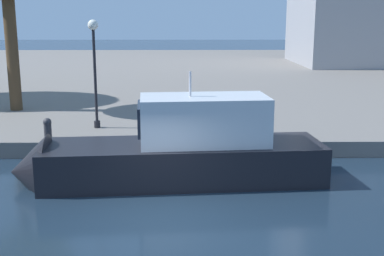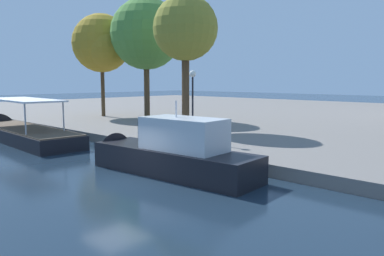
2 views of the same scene
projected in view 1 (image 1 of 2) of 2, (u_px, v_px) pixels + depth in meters
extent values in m
plane|color=#192838|center=(164.00, 217.00, 13.47)|extent=(220.00, 220.00, 0.00)
cube|color=slate|center=(180.00, 73.00, 45.82)|extent=(120.00, 55.00, 0.64)
cube|color=black|center=(183.00, 167.00, 16.34)|extent=(9.27, 3.27, 1.64)
cone|color=black|center=(30.00, 172.00, 15.89)|extent=(1.39, 2.49, 2.40)
cube|color=silver|center=(204.00, 120.00, 16.05)|extent=(4.25, 2.35, 1.55)
cube|color=black|center=(155.00, 118.00, 15.89)|extent=(1.24, 1.98, 0.93)
cylinder|color=silver|center=(190.00, 84.00, 15.75)|extent=(0.08, 0.08, 0.80)
cylinder|color=#2D2D33|center=(48.00, 132.00, 19.25)|extent=(0.29, 0.29, 0.62)
sphere|color=#2D2D33|center=(47.00, 122.00, 19.17)|extent=(0.32, 0.32, 0.32)
cylinder|color=black|center=(95.00, 80.00, 20.98)|extent=(0.12, 0.12, 4.17)
sphere|color=white|center=(93.00, 25.00, 20.48)|extent=(0.43, 0.43, 0.43)
cylinder|color=black|center=(97.00, 124.00, 21.40)|extent=(0.26, 0.26, 0.30)
cylinder|color=#4C3823|center=(12.00, 50.00, 24.88)|extent=(0.61, 0.61, 6.13)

